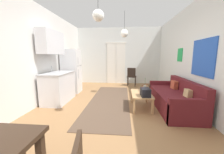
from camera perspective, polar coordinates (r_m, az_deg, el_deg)
ground_plane at (r=3.64m, az=0.08°, el=-14.68°), size 4.83×7.84×0.10m
wall_back at (r=7.00m, az=2.67°, el=8.95°), size 4.43×0.13×2.86m
wall_right at (r=3.82m, az=34.80°, el=7.68°), size 0.12×7.44×2.86m
wall_left at (r=4.13m, az=-31.69°, el=7.92°), size 0.12×7.44×2.86m
area_rug at (r=4.29m, az=-1.08°, el=-10.18°), size 1.21×3.69×0.01m
couch at (r=4.02m, az=25.51°, el=-8.43°), size 0.83×2.02×0.78m
coffee_table at (r=3.76m, az=12.47°, el=-7.59°), size 0.53×0.93×0.41m
bamboo_vase at (r=3.86m, az=13.94°, el=-4.90°), size 0.07×0.07×0.41m
handbag at (r=3.47m, az=14.17°, el=-6.32°), size 0.24×0.33×0.32m
refrigerator at (r=5.40m, az=-17.03°, el=2.44°), size 0.66×0.60×1.68m
kitchen_counter at (r=4.41m, az=-22.63°, el=0.47°), size 0.64×1.17×2.16m
accent_chair at (r=6.35m, az=8.42°, el=0.53°), size 0.48×0.46×0.88m
pendant_lamp_near at (r=2.77m, az=-5.97°, el=24.87°), size 0.22×0.22×0.80m
pendant_lamp_far at (r=4.61m, az=5.34°, el=18.24°), size 0.25×0.25×0.83m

